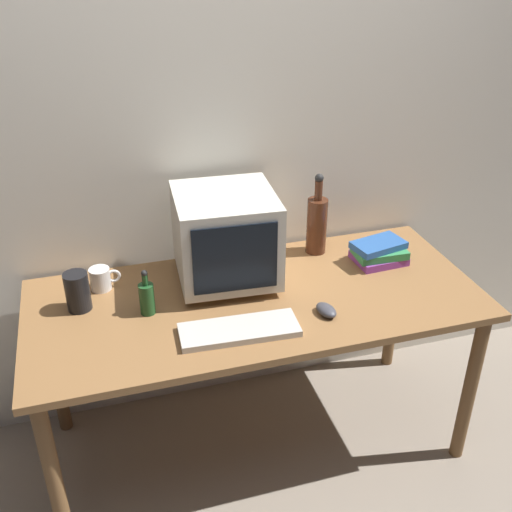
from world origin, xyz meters
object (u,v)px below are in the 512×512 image
at_px(book_stack, 379,252).
at_px(mug, 101,279).
at_px(keyboard, 239,330).
at_px(metal_canister, 78,291).
at_px(bottle_tall, 317,223).
at_px(crt_monitor, 226,237).
at_px(computer_mouse, 326,310).
at_px(bottle_short, 147,297).

distance_m(book_stack, mug, 1.14).
relative_size(keyboard, metal_canister, 2.80).
distance_m(bottle_tall, book_stack, 0.29).
bearing_deg(crt_monitor, book_stack, -3.73).
distance_m(computer_mouse, metal_canister, 0.92).
bearing_deg(book_stack, bottle_short, -173.98).
height_order(computer_mouse, bottle_short, bottle_short).
relative_size(bottle_short, book_stack, 0.76).
distance_m(keyboard, metal_canister, 0.62).
bearing_deg(crt_monitor, bottle_tall, 15.59).
bearing_deg(computer_mouse, keyboard, 171.94).
distance_m(bottle_tall, bottle_short, 0.81).
xyz_separation_m(computer_mouse, mug, (-0.78, 0.41, 0.03)).
bearing_deg(bottle_tall, keyboard, -134.59).
bearing_deg(mug, computer_mouse, -28.01).
bearing_deg(bottle_short, mug, 124.76).
bearing_deg(computer_mouse, book_stack, 28.36).
distance_m(keyboard, bottle_tall, 0.69).
xyz_separation_m(keyboard, book_stack, (0.70, 0.32, 0.03)).
bearing_deg(keyboard, bottle_tall, 48.65).
bearing_deg(keyboard, bottle_short, 146.61).
relative_size(crt_monitor, keyboard, 0.97).
height_order(keyboard, computer_mouse, computer_mouse).
bearing_deg(book_stack, computer_mouse, -140.20).
bearing_deg(crt_monitor, metal_canister, -175.35).
height_order(computer_mouse, book_stack, book_stack).
relative_size(mug, metal_canister, 0.80).
height_order(keyboard, book_stack, book_stack).
bearing_deg(mug, crt_monitor, -8.31).
relative_size(crt_monitor, bottle_short, 2.26).
height_order(computer_mouse, mug, mug).
bearing_deg(crt_monitor, computer_mouse, -49.72).
height_order(computer_mouse, metal_canister, metal_canister).
bearing_deg(mug, bottle_short, -55.24).
xyz_separation_m(bottle_tall, bottle_short, (-0.77, -0.27, -0.07)).
xyz_separation_m(bottle_short, book_stack, (0.99, 0.10, -0.02)).
xyz_separation_m(crt_monitor, bottle_short, (-0.34, -0.15, -0.13)).
relative_size(keyboard, bottle_short, 2.32).
bearing_deg(bottle_short, bottle_tall, 19.18).
bearing_deg(bottle_short, computer_mouse, -17.37).
distance_m(bottle_short, mug, 0.27).
bearing_deg(crt_monitor, keyboard, -97.25).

